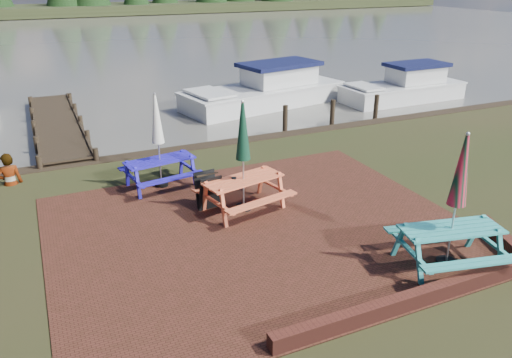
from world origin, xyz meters
The scene contains 12 objects.
ground centered at (0.00, 0.00, 0.00)m, with size 120.00×120.00×0.00m, color black.
paving centered at (0.00, 1.00, 0.01)m, with size 9.00×7.50×0.02m, color #3A1C12.
brick_wall centered at (2.15, -2.42, 0.15)m, with size 6.21×1.79×0.30m.
water centered at (0.00, 37.00, 0.00)m, with size 120.00×60.00×0.02m, color #4D4A42.
picnic_table_teal centered at (2.72, -1.82, 0.94)m, with size 2.27×2.10×2.69m.
picnic_table_red centered at (0.07, 2.08, 0.93)m, with size 2.24×2.07×2.66m.
picnic_table_blue centered at (-1.38, 4.30, 0.88)m, with size 2.03×1.86×2.50m.
chalkboard centered at (-0.68, 2.50, 0.46)m, with size 0.57×0.58×0.89m.
jetty centered at (-3.50, 11.28, 0.11)m, with size 1.76×9.08×1.00m.
boat_near centered at (5.25, 11.69, 0.40)m, with size 7.73×3.93×2.00m.
boat_far centered at (11.41, 9.90, 0.35)m, with size 5.89×2.20×1.83m.
person centered at (-5.08, 6.08, 0.88)m, with size 0.64×0.42×1.75m, color gray.
Camera 1 is at (-4.13, -7.93, 5.34)m, focal length 35.00 mm.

